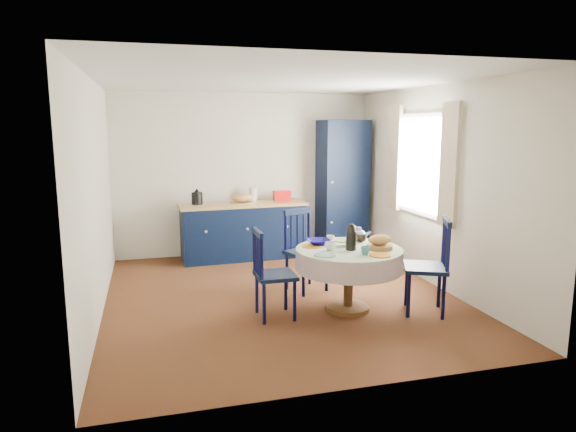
{
  "coord_description": "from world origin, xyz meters",
  "views": [
    {
      "loc": [
        -1.45,
        -5.65,
        2.0
      ],
      "look_at": [
        0.14,
        0.2,
        0.93
      ],
      "focal_mm": 32.0,
      "sensor_mm": 36.0,
      "label": 1
    }
  ],
  "objects_px": {
    "pantry_cabinet": "(342,186)",
    "mug_c": "(361,238)",
    "chair_right": "(430,265)",
    "cobalt_bowl": "(318,242)",
    "chair_left": "(271,273)",
    "mug_a": "(330,246)",
    "mug_b": "(365,251)",
    "dining_table": "(350,259)",
    "kitchen_counter": "(243,230)",
    "chair_far": "(305,250)",
    "mug_d": "(330,239)"
  },
  "relations": [
    {
      "from": "pantry_cabinet",
      "to": "mug_c",
      "type": "distance_m",
      "value": 2.49
    },
    {
      "from": "chair_right",
      "to": "cobalt_bowl",
      "type": "relative_size",
      "value": 4.14
    },
    {
      "from": "chair_left",
      "to": "mug_a",
      "type": "bearing_deg",
      "value": -93.13
    },
    {
      "from": "pantry_cabinet",
      "to": "mug_b",
      "type": "bearing_deg",
      "value": -109.07
    },
    {
      "from": "dining_table",
      "to": "mug_a",
      "type": "height_order",
      "value": "dining_table"
    },
    {
      "from": "mug_a",
      "to": "mug_b",
      "type": "relative_size",
      "value": 1.21
    },
    {
      "from": "cobalt_bowl",
      "to": "kitchen_counter",
      "type": "bearing_deg",
      "value": 100.88
    },
    {
      "from": "mug_c",
      "to": "chair_far",
      "type": "bearing_deg",
      "value": 131.43
    },
    {
      "from": "mug_c",
      "to": "chair_right",
      "type": "bearing_deg",
      "value": -44.57
    },
    {
      "from": "chair_far",
      "to": "kitchen_counter",
      "type": "bearing_deg",
      "value": 84.06
    },
    {
      "from": "dining_table",
      "to": "mug_c",
      "type": "distance_m",
      "value": 0.39
    },
    {
      "from": "chair_far",
      "to": "dining_table",
      "type": "bearing_deg",
      "value": -93.3
    },
    {
      "from": "kitchen_counter",
      "to": "chair_right",
      "type": "xyz_separation_m",
      "value": [
        1.51,
        -2.83,
        0.08
      ]
    },
    {
      "from": "chair_right",
      "to": "mug_c",
      "type": "xyz_separation_m",
      "value": [
        -0.56,
        0.55,
        0.21
      ]
    },
    {
      "from": "pantry_cabinet",
      "to": "chair_left",
      "type": "xyz_separation_m",
      "value": [
        -1.79,
        -2.62,
        -0.56
      ]
    },
    {
      "from": "chair_right",
      "to": "mug_a",
      "type": "xyz_separation_m",
      "value": [
        -1.04,
        0.28,
        0.21
      ]
    },
    {
      "from": "cobalt_bowl",
      "to": "mug_c",
      "type": "bearing_deg",
      "value": 0.5
    },
    {
      "from": "kitchen_counter",
      "to": "dining_table",
      "type": "bearing_deg",
      "value": -77.06
    },
    {
      "from": "pantry_cabinet",
      "to": "mug_b",
      "type": "height_order",
      "value": "pantry_cabinet"
    },
    {
      "from": "mug_a",
      "to": "mug_d",
      "type": "distance_m",
      "value": 0.35
    },
    {
      "from": "cobalt_bowl",
      "to": "dining_table",
      "type": "bearing_deg",
      "value": -42.77
    },
    {
      "from": "mug_b",
      "to": "pantry_cabinet",
      "type": "bearing_deg",
      "value": 73.33
    },
    {
      "from": "pantry_cabinet",
      "to": "mug_d",
      "type": "height_order",
      "value": "pantry_cabinet"
    },
    {
      "from": "chair_right",
      "to": "cobalt_bowl",
      "type": "xyz_separation_m",
      "value": [
        -1.08,
        0.55,
        0.2
      ]
    },
    {
      "from": "chair_far",
      "to": "mug_a",
      "type": "relative_size",
      "value": 8.77
    },
    {
      "from": "chair_far",
      "to": "mug_d",
      "type": "relative_size",
      "value": 10.8
    },
    {
      "from": "dining_table",
      "to": "mug_a",
      "type": "xyz_separation_m",
      "value": [
        -0.24,
        -0.02,
        0.16
      ]
    },
    {
      "from": "kitchen_counter",
      "to": "cobalt_bowl",
      "type": "height_order",
      "value": "kitchen_counter"
    },
    {
      "from": "pantry_cabinet",
      "to": "mug_b",
      "type": "relative_size",
      "value": 22.31
    },
    {
      "from": "pantry_cabinet",
      "to": "mug_b",
      "type": "xyz_separation_m",
      "value": [
        -0.88,
        -2.93,
        -0.31
      ]
    },
    {
      "from": "chair_left",
      "to": "cobalt_bowl",
      "type": "distance_m",
      "value": 0.69
    },
    {
      "from": "mug_d",
      "to": "mug_b",
      "type": "bearing_deg",
      "value": -75.72
    },
    {
      "from": "mug_d",
      "to": "cobalt_bowl",
      "type": "xyz_separation_m",
      "value": [
        -0.16,
        -0.06,
        -0.01
      ]
    },
    {
      "from": "pantry_cabinet",
      "to": "kitchen_counter",
      "type": "bearing_deg",
      "value": -178.9
    },
    {
      "from": "mug_a",
      "to": "mug_c",
      "type": "relative_size",
      "value": 0.97
    },
    {
      "from": "dining_table",
      "to": "chair_left",
      "type": "bearing_deg",
      "value": 179.35
    },
    {
      "from": "mug_c",
      "to": "mug_d",
      "type": "distance_m",
      "value": 0.36
    },
    {
      "from": "mug_a",
      "to": "pantry_cabinet",
      "type": "bearing_deg",
      "value": 66.38
    },
    {
      "from": "cobalt_bowl",
      "to": "mug_b",
      "type": "bearing_deg",
      "value": -60.2
    },
    {
      "from": "pantry_cabinet",
      "to": "chair_right",
      "type": "relative_size",
      "value": 2.01
    },
    {
      "from": "chair_left",
      "to": "pantry_cabinet",
      "type": "bearing_deg",
      "value": -34.95
    },
    {
      "from": "kitchen_counter",
      "to": "chair_far",
      "type": "height_order",
      "value": "kitchen_counter"
    },
    {
      "from": "mug_b",
      "to": "cobalt_bowl",
      "type": "distance_m",
      "value": 0.64
    },
    {
      "from": "kitchen_counter",
      "to": "mug_c",
      "type": "bearing_deg",
      "value": -70.06
    },
    {
      "from": "kitchen_counter",
      "to": "cobalt_bowl",
      "type": "bearing_deg",
      "value": -81.89
    },
    {
      "from": "dining_table",
      "to": "mug_d",
      "type": "bearing_deg",
      "value": 109.82
    },
    {
      "from": "mug_a",
      "to": "mug_b",
      "type": "xyz_separation_m",
      "value": [
        0.28,
        -0.28,
        -0.0
      ]
    },
    {
      "from": "chair_left",
      "to": "cobalt_bowl",
      "type": "xyz_separation_m",
      "value": [
        0.6,
        0.24,
        0.24
      ]
    },
    {
      "from": "chair_left",
      "to": "mug_b",
      "type": "height_order",
      "value": "chair_left"
    },
    {
      "from": "mug_a",
      "to": "chair_left",
      "type": "bearing_deg",
      "value": 177.44
    }
  ]
}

